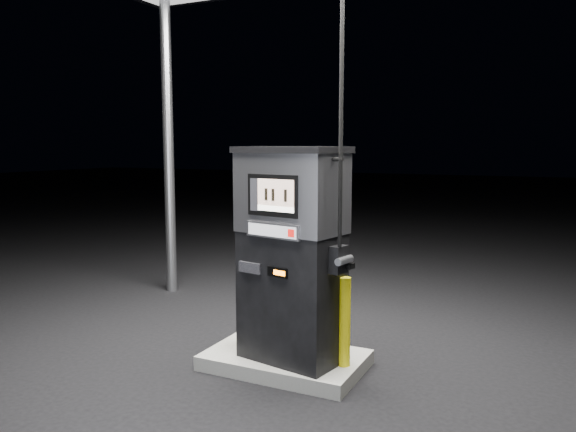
% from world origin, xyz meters
% --- Properties ---
extents(ground, '(80.00, 80.00, 0.00)m').
position_xyz_m(ground, '(0.00, 0.00, 0.00)').
color(ground, black).
rests_on(ground, ground).
extents(pump_island, '(1.60, 1.00, 0.15)m').
position_xyz_m(pump_island, '(0.00, 0.00, 0.07)').
color(pump_island, slate).
rests_on(pump_island, ground).
extents(fuel_dispenser, '(1.22, 0.82, 4.42)m').
position_xyz_m(fuel_dispenser, '(0.12, -0.10, 1.24)').
color(fuel_dispenser, black).
rests_on(fuel_dispenser, pump_island).
extents(bollard_left, '(0.13, 0.13, 0.84)m').
position_xyz_m(bollard_left, '(-0.55, 0.08, 0.57)').
color(bollard_left, yellow).
rests_on(bollard_left, pump_island).
extents(bollard_right, '(0.14, 0.14, 0.88)m').
position_xyz_m(bollard_right, '(0.66, -0.04, 0.59)').
color(bollard_right, yellow).
rests_on(bollard_right, pump_island).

